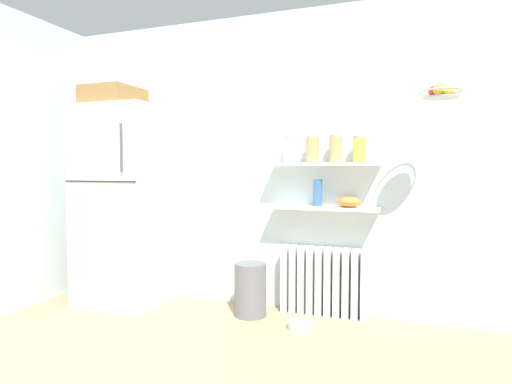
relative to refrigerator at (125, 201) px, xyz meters
The scene contains 14 objects.
back_wall 1.57m from the refrigerator, 14.65° to the left, with size 7.04×0.10×2.60m, color silver.
refrigerator is the anchor object (origin of this frame).
radiator 1.94m from the refrigerator, ahead, with size 0.73×0.12×0.58m.
wall_shelf_lower 1.82m from the refrigerator, ahead, with size 0.91×0.22×0.03m, color white.
wall_shelf_upper 1.85m from the refrigerator, ahead, with size 0.91×0.22×0.03m, color white.
storage_jar_0 1.60m from the refrigerator, ahead, with size 0.11×0.11×0.22m.
storage_jar_1 1.78m from the refrigerator, ahead, with size 0.11×0.11×0.22m.
storage_jar_2 1.97m from the refrigerator, ahead, with size 0.10×0.10×0.23m.
storage_jar_3 2.15m from the refrigerator, ahead, with size 0.10×0.10×0.21m.
vase 1.77m from the refrigerator, ahead, with size 0.07×0.07×0.22m, color #38609E.
shelf_bowl 2.02m from the refrigerator, ahead, with size 0.19×0.19×0.09m, color orange.
trash_bin 1.42m from the refrigerator, ahead, with size 0.27×0.27×0.45m, color slate.
pet_food_bowl 1.93m from the refrigerator, ahead, with size 0.19×0.19×0.05m, color #B7B7BC.
hanging_fruit_basket 2.79m from the refrigerator, ahead, with size 0.28×0.28×0.09m.
Camera 1 is at (1.02, -1.64, 1.24)m, focal length 30.18 mm.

